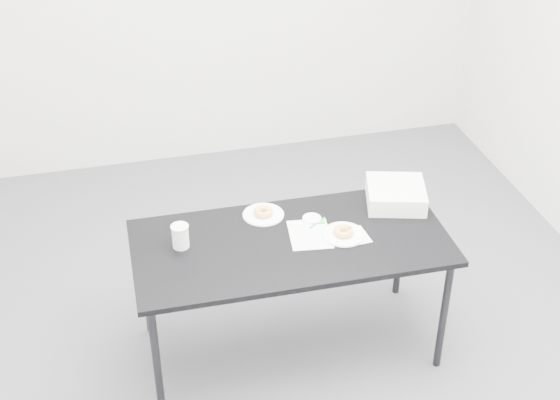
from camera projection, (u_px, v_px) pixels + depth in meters
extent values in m
plane|color=#505055|center=(269.00, 331.00, 4.19)|extent=(4.00, 4.00, 0.00)
cube|color=black|center=(291.00, 243.00, 3.72)|extent=(1.52, 0.73, 0.03)
cylinder|color=black|center=(157.00, 363.00, 3.54)|extent=(0.04, 0.04, 0.66)
cylinder|color=black|center=(145.00, 282.00, 4.02)|extent=(0.04, 0.04, 0.66)
cylinder|color=black|center=(444.00, 315.00, 3.80)|extent=(0.04, 0.04, 0.66)
cylinder|color=black|center=(400.00, 245.00, 4.29)|extent=(0.04, 0.04, 0.66)
cube|color=white|center=(310.00, 234.00, 3.76)|extent=(0.23, 0.27, 0.00)
cube|color=green|center=(321.00, 221.00, 3.85)|extent=(0.04, 0.04, 0.00)
cylinder|color=#0C8D61|center=(317.00, 223.00, 3.83)|extent=(0.10, 0.07, 0.01)
cube|color=white|center=(353.00, 236.00, 3.74)|extent=(0.16, 0.16, 0.00)
cylinder|color=white|center=(343.00, 234.00, 3.75)|extent=(0.21, 0.21, 0.01)
torus|color=#E39948|center=(344.00, 231.00, 3.74)|extent=(0.10, 0.10, 0.03)
cylinder|color=white|center=(263.00, 215.00, 3.90)|extent=(0.21, 0.21, 0.01)
torus|color=#E39948|center=(263.00, 212.00, 3.89)|extent=(0.12, 0.12, 0.03)
cylinder|color=white|center=(180.00, 236.00, 3.64)|extent=(0.08, 0.08, 0.12)
cylinder|color=white|center=(312.00, 219.00, 3.86)|extent=(0.09, 0.09, 0.01)
cube|color=white|center=(396.00, 194.00, 3.97)|extent=(0.36, 0.36, 0.10)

